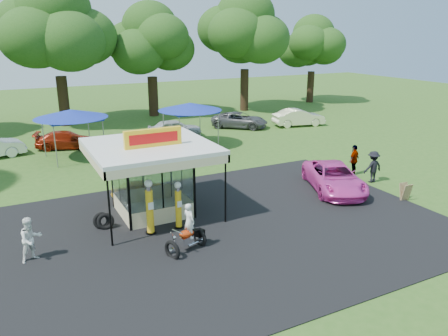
{
  "coord_description": "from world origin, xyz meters",
  "views": [
    {
      "loc": [
        -7.72,
        -13.66,
        8.21
      ],
      "look_at": [
        1.27,
        4.0,
        2.05
      ],
      "focal_mm": 35.0,
      "sensor_mm": 36.0,
      "label": 1
    }
  ],
  "objects_px": {
    "pink_sedan": "(334,177)",
    "spectator_east_b": "(354,160)",
    "gas_station_kiosk": "(152,177)",
    "bg_car_d": "(240,120)",
    "tent_east": "(190,107)",
    "gas_pump_left": "(150,208)",
    "kiosk_car": "(140,189)",
    "spectator_east_a": "(373,167)",
    "motorcycle": "(188,232)",
    "gas_pump_right": "(178,206)",
    "bg_car_b": "(67,140)",
    "bg_car_e": "(299,117)",
    "a_frame_sign": "(405,192)",
    "bg_car_c": "(175,129)",
    "spectator_west": "(31,239)",
    "tent_west": "(71,114)"
  },
  "relations": [
    {
      "from": "gas_pump_right",
      "to": "bg_car_c",
      "type": "relative_size",
      "value": 0.49
    },
    {
      "from": "tent_east",
      "to": "kiosk_car",
      "type": "bearing_deg",
      "value": -126.72
    },
    {
      "from": "bg_car_b",
      "to": "tent_east",
      "type": "bearing_deg",
      "value": -95.94
    },
    {
      "from": "pink_sedan",
      "to": "bg_car_e",
      "type": "relative_size",
      "value": 1.11
    },
    {
      "from": "spectator_west",
      "to": "a_frame_sign",
      "type": "bearing_deg",
      "value": -28.72
    },
    {
      "from": "gas_station_kiosk",
      "to": "tent_east",
      "type": "relative_size",
      "value": 1.15
    },
    {
      "from": "a_frame_sign",
      "to": "tent_west",
      "type": "xyz_separation_m",
      "value": [
        -13.74,
        15.82,
        2.58
      ]
    },
    {
      "from": "bg_car_c",
      "to": "tent_west",
      "type": "xyz_separation_m",
      "value": [
        -8.29,
        -2.7,
        2.29
      ]
    },
    {
      "from": "gas_station_kiosk",
      "to": "gas_pump_right",
      "type": "distance_m",
      "value": 2.32
    },
    {
      "from": "bg_car_c",
      "to": "a_frame_sign",
      "type": "bearing_deg",
      "value": -158.23
    },
    {
      "from": "gas_station_kiosk",
      "to": "bg_car_d",
      "type": "relative_size",
      "value": 1.09
    },
    {
      "from": "gas_pump_right",
      "to": "tent_east",
      "type": "distance_m",
      "value": 14.62
    },
    {
      "from": "gas_station_kiosk",
      "to": "a_frame_sign",
      "type": "relative_size",
      "value": 6.01
    },
    {
      "from": "a_frame_sign",
      "to": "pink_sedan",
      "type": "bearing_deg",
      "value": 133.92
    },
    {
      "from": "kiosk_car",
      "to": "bg_car_e",
      "type": "xyz_separation_m",
      "value": [
        18.31,
        11.25,
        0.3
      ]
    },
    {
      "from": "bg_car_c",
      "to": "bg_car_d",
      "type": "relative_size",
      "value": 0.87
    },
    {
      "from": "spectator_west",
      "to": "bg_car_b",
      "type": "xyz_separation_m",
      "value": [
        3.61,
        16.85,
        -0.23
      ]
    },
    {
      "from": "motorcycle",
      "to": "tent_east",
      "type": "relative_size",
      "value": 0.43
    },
    {
      "from": "tent_east",
      "to": "bg_car_b",
      "type": "bearing_deg",
      "value": 157.24
    },
    {
      "from": "spectator_west",
      "to": "pink_sedan",
      "type": "bearing_deg",
      "value": -18.99
    },
    {
      "from": "spectator_west",
      "to": "tent_east",
      "type": "xyz_separation_m",
      "value": [
        12.02,
        13.32,
        2.1
      ]
    },
    {
      "from": "spectator_east_a",
      "to": "bg_car_d",
      "type": "relative_size",
      "value": 0.37
    },
    {
      "from": "bg_car_b",
      "to": "bg_car_e",
      "type": "bearing_deg",
      "value": -76.23
    },
    {
      "from": "a_frame_sign",
      "to": "bg_car_c",
      "type": "distance_m",
      "value": 19.31
    },
    {
      "from": "spectator_east_b",
      "to": "tent_east",
      "type": "xyz_separation_m",
      "value": [
        -6.08,
        10.8,
        2.06
      ]
    },
    {
      "from": "motorcycle",
      "to": "spectator_east_a",
      "type": "distance_m",
      "value": 12.85
    },
    {
      "from": "spectator_east_a",
      "to": "tent_west",
      "type": "relative_size",
      "value": 0.38
    },
    {
      "from": "kiosk_car",
      "to": "spectator_east_a",
      "type": "distance_m",
      "value": 13.09
    },
    {
      "from": "gas_pump_right",
      "to": "pink_sedan",
      "type": "xyz_separation_m",
      "value": [
        9.25,
        0.7,
        -0.3
      ]
    },
    {
      "from": "motorcycle",
      "to": "bg_car_e",
      "type": "relative_size",
      "value": 0.43
    },
    {
      "from": "spectator_east_a",
      "to": "bg_car_b",
      "type": "height_order",
      "value": "spectator_east_a"
    },
    {
      "from": "a_frame_sign",
      "to": "motorcycle",
      "type": "bearing_deg",
      "value": -174.73
    },
    {
      "from": "a_frame_sign",
      "to": "bg_car_e",
      "type": "distance_m",
      "value": 18.83
    },
    {
      "from": "pink_sedan",
      "to": "spectator_east_a",
      "type": "height_order",
      "value": "spectator_east_a"
    },
    {
      "from": "kiosk_car",
      "to": "a_frame_sign",
      "type": "bearing_deg",
      "value": -118.43
    },
    {
      "from": "gas_pump_left",
      "to": "gas_pump_right",
      "type": "xyz_separation_m",
      "value": [
        1.28,
        0.01,
        -0.14
      ]
    },
    {
      "from": "pink_sedan",
      "to": "bg_car_b",
      "type": "height_order",
      "value": "pink_sedan"
    },
    {
      "from": "pink_sedan",
      "to": "spectator_east_b",
      "type": "bearing_deg",
      "value": 51.6
    },
    {
      "from": "gas_pump_left",
      "to": "tent_west",
      "type": "distance_m",
      "value": 13.86
    },
    {
      "from": "kiosk_car",
      "to": "spectator_east_a",
      "type": "height_order",
      "value": "spectator_east_a"
    },
    {
      "from": "bg_car_d",
      "to": "tent_east",
      "type": "relative_size",
      "value": 1.06
    },
    {
      "from": "spectator_west",
      "to": "bg_car_c",
      "type": "distance_m",
      "value": 20.46
    },
    {
      "from": "bg_car_b",
      "to": "bg_car_d",
      "type": "height_order",
      "value": "bg_car_d"
    },
    {
      "from": "spectator_east_b",
      "to": "gas_station_kiosk",
      "type": "bearing_deg",
      "value": -21.01
    },
    {
      "from": "tent_east",
      "to": "gas_pump_left",
      "type": "bearing_deg",
      "value": -119.29
    },
    {
      "from": "spectator_west",
      "to": "tent_east",
      "type": "height_order",
      "value": "tent_east"
    },
    {
      "from": "gas_pump_right",
      "to": "spectator_east_b",
      "type": "height_order",
      "value": "gas_pump_right"
    },
    {
      "from": "gas_pump_left",
      "to": "motorcycle",
      "type": "height_order",
      "value": "gas_pump_left"
    },
    {
      "from": "kiosk_car",
      "to": "spectator_east_a",
      "type": "relative_size",
      "value": 1.54
    },
    {
      "from": "spectator_west",
      "to": "bg_car_c",
      "type": "height_order",
      "value": "spectator_west"
    }
  ]
}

